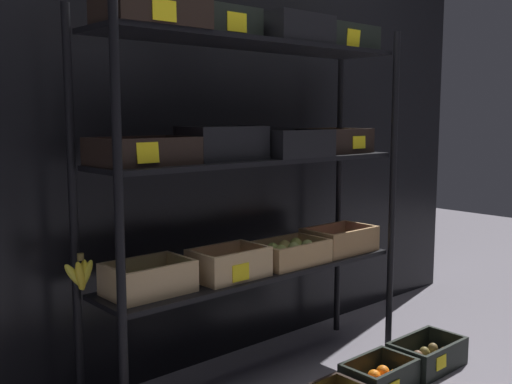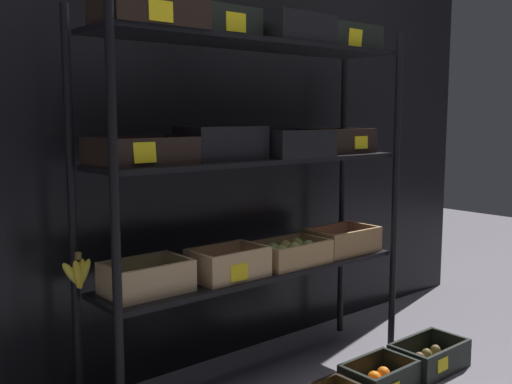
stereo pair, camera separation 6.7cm
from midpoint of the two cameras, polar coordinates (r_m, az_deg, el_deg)
ground_plane at (r=2.79m, az=-0.72°, el=-17.59°), size 10.00×10.00×0.00m
storefront_wall at (r=2.82m, az=-5.76°, el=6.65°), size 3.90×0.12×2.28m
display_rack at (r=2.52m, az=-0.80°, el=3.78°), size 1.62×0.38×1.60m
crate_ground_right_tangerine at (r=2.74m, az=11.03°, el=-17.16°), size 0.31×0.21×0.12m
crate_ground_kiwi at (r=2.99m, az=15.49°, el=-15.03°), size 0.36×0.22×0.13m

